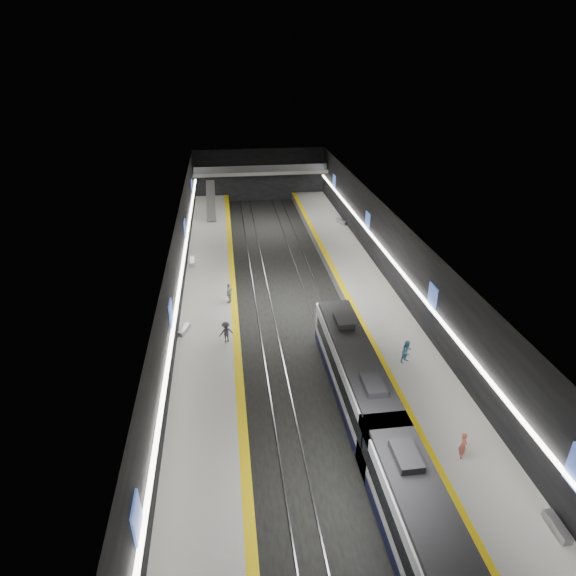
{
  "coord_description": "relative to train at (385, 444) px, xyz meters",
  "views": [
    {
      "loc": [
        -5.51,
        -39.01,
        22.1
      ],
      "look_at": [
        -0.32,
        -0.26,
        2.2
      ],
      "focal_mm": 30.0,
      "sensor_mm": 36.0,
      "label": 1
    }
  ],
  "objects": [
    {
      "name": "tactile_strip_left",
      "position": [
        -7.8,
        20.0,
        -1.18
      ],
      "size": [
        0.6,
        70.0,
        0.02
      ],
      "primitive_type": "cube",
      "color": "yellow",
      "rests_on": "platform_left"
    },
    {
      "name": "bench_left_near",
      "position": [
        -12.0,
        15.29,
        -0.99
      ],
      "size": [
        1.03,
        1.74,
        0.41
      ],
      "primitive_type": "cube",
      "rotation": [
        0.0,
        0.0,
        -0.36
      ],
      "color": "#99999E",
      "rests_on": "platform_left"
    },
    {
      "name": "cove_light_right",
      "position": [
        7.3,
        20.0,
        1.6
      ],
      "size": [
        0.25,
        68.6,
        0.12
      ],
      "primitive_type": "cube",
      "color": "white",
      "rests_on": "wall_right"
    },
    {
      "name": "ceiling",
      "position": [
        -2.5,
        20.0,
        5.8
      ],
      "size": [
        20.0,
        70.0,
        0.04
      ],
      "primitive_type": "cube",
      "rotation": [
        3.14,
        0.0,
        0.0
      ],
      "color": "beige",
      "rests_on": "wall_left"
    },
    {
      "name": "wall_back",
      "position": [
        -2.5,
        55.0,
        1.8
      ],
      "size": [
        20.0,
        0.04,
        8.0
      ],
      "primitive_type": "cube",
      "color": "black",
      "rests_on": "ground"
    },
    {
      "name": "ground",
      "position": [
        -2.5,
        20.0,
        -2.2
      ],
      "size": [
        70.0,
        70.0,
        0.0
      ],
      "primitive_type": "plane",
      "color": "black",
      "rests_on": "ground"
    },
    {
      "name": "escalator",
      "position": [
        -10.0,
        46.0,
        0.7
      ],
      "size": [
        1.2,
        7.5,
        3.92
      ],
      "primitive_type": "cube",
      "rotation": [
        0.44,
        0.0,
        0.0
      ],
      "color": "#99999E",
      "rests_on": "platform_left"
    },
    {
      "name": "cove_light_left",
      "position": [
        -12.3,
        20.0,
        1.6
      ],
      "size": [
        0.25,
        68.6,
        0.12
      ],
      "primitive_type": "cube",
      "color": "white",
      "rests_on": "wall_left"
    },
    {
      "name": "rails",
      "position": [
        -2.5,
        20.0,
        -2.14
      ],
      "size": [
        6.52,
        70.0,
        0.12
      ],
      "color": "gray",
      "rests_on": "ground"
    },
    {
      "name": "wall_left",
      "position": [
        -12.5,
        20.0,
        1.8
      ],
      "size": [
        0.04,
        70.0,
        8.0
      ],
      "primitive_type": "cube",
      "color": "black",
      "rests_on": "ground"
    },
    {
      "name": "wall_right",
      "position": [
        7.5,
        20.0,
        1.8
      ],
      "size": [
        0.04,
        70.0,
        8.0
      ],
      "primitive_type": "cube",
      "color": "black",
      "rests_on": "ground"
    },
    {
      "name": "platform_right",
      "position": [
        5.0,
        20.0,
        -1.7
      ],
      "size": [
        5.0,
        70.0,
        1.0
      ],
      "primitive_type": "cube",
      "color": "slate",
      "rests_on": "ground"
    },
    {
      "name": "bench_right_far",
      "position": [
        7.0,
        39.69,
        -0.95
      ],
      "size": [
        1.27,
        2.05,
        0.49
      ],
      "primitive_type": "cube",
      "rotation": [
        0.0,
        0.0,
        0.39
      ],
      "color": "#99999E",
      "rests_on": "platform_right"
    },
    {
      "name": "passenger_left_b",
      "position": [
        -8.58,
        13.4,
        -0.31
      ],
      "size": [
        1.31,
        1.02,
        1.78
      ],
      "primitive_type": "imported",
      "rotation": [
        0.0,
        0.0,
        3.5
      ],
      "color": "#403F47",
      "rests_on": "platform_left"
    },
    {
      "name": "passenger_right_a",
      "position": [
        4.47,
        -0.37,
        -0.33
      ],
      "size": [
        0.55,
        0.71,
        1.73
      ],
      "primitive_type": "imported",
      "rotation": [
        0.0,
        0.0,
        1.34
      ],
      "color": "#C25248",
      "rests_on": "platform_right"
    },
    {
      "name": "passenger_left_a",
      "position": [
        -8.16,
        19.88,
        -0.23
      ],
      "size": [
        0.87,
        1.23,
        1.94
      ],
      "primitive_type": "imported",
      "rotation": [
        0.0,
        0.0,
        -1.97
      ],
      "color": "#B8B7A9",
      "rests_on": "platform_left"
    },
    {
      "name": "tile_surface_left",
      "position": [
        -10.0,
        20.0,
        -1.19
      ],
      "size": [
        5.0,
        70.0,
        0.02
      ],
      "primitive_type": "cube",
      "color": "#A0A09B",
      "rests_on": "platform_left"
    },
    {
      "name": "bench_left_far",
      "position": [
        -12.0,
        29.13,
        -0.94
      ],
      "size": [
        0.78,
        2.1,
        0.5
      ],
      "primitive_type": "cube",
      "rotation": [
        0.0,
        0.0,
        0.1
      ],
      "color": "#99999E",
      "rests_on": "platform_left"
    },
    {
      "name": "mezzanine_bridge",
      "position": [
        -2.5,
        52.92,
        2.84
      ],
      "size": [
        20.0,
        3.0,
        1.5
      ],
      "color": "gray",
      "rests_on": "wall_left"
    },
    {
      "name": "passenger_right_b",
      "position": [
        4.56,
        8.92,
        -0.29
      ],
      "size": [
        1.1,
        1.01,
        1.81
      ],
      "primitive_type": "imported",
      "rotation": [
        0.0,
        0.0,
        0.48
      ],
      "color": "#5490B7",
      "rests_on": "platform_right"
    },
    {
      "name": "tile_surface_right",
      "position": [
        5.0,
        20.0,
        -1.19
      ],
      "size": [
        5.0,
        70.0,
        0.02
      ],
      "primitive_type": "cube",
      "color": "#A0A09B",
      "rests_on": "platform_right"
    },
    {
      "name": "tactile_strip_right",
      "position": [
        2.8,
        20.0,
        -1.18
      ],
      "size": [
        0.6,
        70.0,
        0.02
      ],
      "primitive_type": "cube",
      "color": "yellow",
      "rests_on": "platform_right"
    },
    {
      "name": "platform_left",
      "position": [
        -10.0,
        20.0,
        -1.7
      ],
      "size": [
        5.0,
        70.0,
        1.0
      ],
      "primitive_type": "cube",
      "color": "slate",
      "rests_on": "ground"
    },
    {
      "name": "train",
      "position": [
        0.0,
        0.0,
        0.0
      ],
      "size": [
        2.69,
        28.06,
        3.6
      ],
      "color": "black",
      "rests_on": "ground"
    },
    {
      "name": "ad_posters",
      "position": [
        -2.5,
        21.0,
        2.3
      ],
      "size": [
        19.94,
        53.5,
        2.2
      ],
      "color": "#3F5CBD",
      "rests_on": "wall_left"
    },
    {
      "name": "bench_right_near",
      "position": [
        7.0,
        -5.4,
        -0.99
      ],
      "size": [
        0.5,
        1.73,
        0.42
      ],
      "primitive_type": "cube",
      "rotation": [
        0.0,
        0.0,
        -0.01
      ],
      "color": "#99999E",
      "rests_on": "platform_right"
    }
  ]
}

